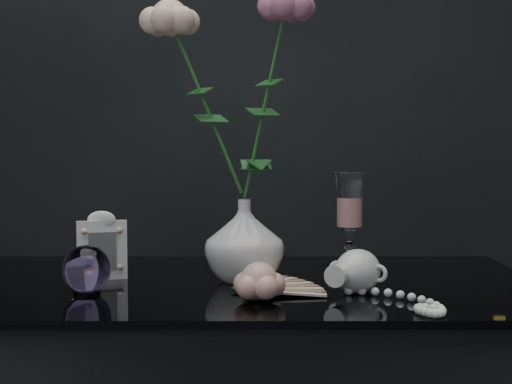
{
  "coord_description": "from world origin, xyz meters",
  "views": [
    {
      "loc": [
        0.04,
        -1.29,
        1.01
      ],
      "look_at": [
        0.04,
        -0.02,
        0.92
      ],
      "focal_mm": 55.0,
      "sensor_mm": 36.0,
      "label": 1
    }
  ],
  "objects_px": {
    "wine_glass": "(349,224)",
    "paperweight": "(87,269)",
    "vase": "(244,241)",
    "picture_frame": "(102,245)",
    "loose_rose": "(259,282)",
    "pearl_jar": "(358,269)"
  },
  "relations": [
    {
      "from": "loose_rose",
      "to": "pearl_jar",
      "type": "distance_m",
      "value": 0.17
    },
    {
      "from": "vase",
      "to": "paperweight",
      "type": "height_order",
      "value": "vase"
    },
    {
      "from": "vase",
      "to": "loose_rose",
      "type": "relative_size",
      "value": 0.81
    },
    {
      "from": "vase",
      "to": "wine_glass",
      "type": "bearing_deg",
      "value": 19.6
    },
    {
      "from": "vase",
      "to": "loose_rose",
      "type": "distance_m",
      "value": 0.17
    },
    {
      "from": "picture_frame",
      "to": "loose_rose",
      "type": "xyz_separation_m",
      "value": [
        0.27,
        -0.18,
        -0.03
      ]
    },
    {
      "from": "paperweight",
      "to": "loose_rose",
      "type": "relative_size",
      "value": 0.44
    },
    {
      "from": "picture_frame",
      "to": "pearl_jar",
      "type": "xyz_separation_m",
      "value": [
        0.43,
        -0.11,
        -0.02
      ]
    },
    {
      "from": "picture_frame",
      "to": "pearl_jar",
      "type": "bearing_deg",
      "value": -30.67
    },
    {
      "from": "wine_glass",
      "to": "paperweight",
      "type": "distance_m",
      "value": 0.47
    },
    {
      "from": "vase",
      "to": "pearl_jar",
      "type": "height_order",
      "value": "vase"
    },
    {
      "from": "wine_glass",
      "to": "picture_frame",
      "type": "xyz_separation_m",
      "value": [
        -0.44,
        -0.05,
        -0.03
      ]
    },
    {
      "from": "picture_frame",
      "to": "loose_rose",
      "type": "height_order",
      "value": "picture_frame"
    },
    {
      "from": "wine_glass",
      "to": "vase",
      "type": "bearing_deg",
      "value": -160.4
    },
    {
      "from": "paperweight",
      "to": "loose_rose",
      "type": "bearing_deg",
      "value": -12.67
    },
    {
      "from": "loose_rose",
      "to": "pearl_jar",
      "type": "xyz_separation_m",
      "value": [
        0.16,
        0.07,
        0.01
      ]
    },
    {
      "from": "picture_frame",
      "to": "paperweight",
      "type": "height_order",
      "value": "picture_frame"
    },
    {
      "from": "vase",
      "to": "picture_frame",
      "type": "xyz_separation_m",
      "value": [
        -0.25,
        0.02,
        -0.01
      ]
    },
    {
      "from": "vase",
      "to": "paperweight",
      "type": "xyz_separation_m",
      "value": [
        -0.25,
        -0.1,
        -0.03
      ]
    },
    {
      "from": "pearl_jar",
      "to": "vase",
      "type": "bearing_deg",
      "value": -177.27
    },
    {
      "from": "vase",
      "to": "pearl_jar",
      "type": "xyz_separation_m",
      "value": [
        0.18,
        -0.09,
        -0.03
      ]
    },
    {
      "from": "wine_glass",
      "to": "loose_rose",
      "type": "bearing_deg",
      "value": -125.52
    }
  ]
}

